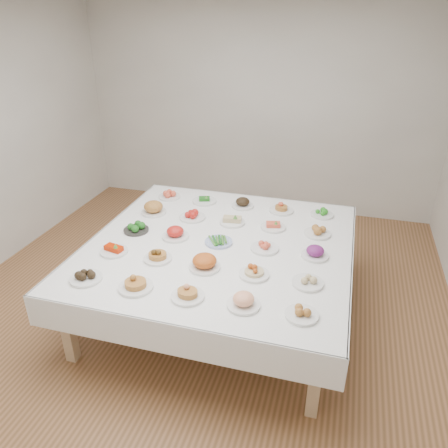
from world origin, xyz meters
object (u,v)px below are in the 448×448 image
(dish_24, at_px, (322,212))
(dish_12, at_px, (219,241))
(display_table, at_px, (220,249))
(dish_0, at_px, (86,275))

(dish_24, bearing_deg, dish_12, -135.15)
(display_table, bearing_deg, dish_24, 45.23)
(dish_12, bearing_deg, dish_0, -134.29)
(dish_0, xyz_separation_m, dish_12, (0.85, 0.88, -0.02))
(display_table, xyz_separation_m, dish_0, (-0.86, -0.87, 0.11))
(dish_12, xyz_separation_m, dish_24, (0.87, 0.87, 0.02))
(dish_0, relative_size, dish_24, 1.09)
(dish_12, bearing_deg, display_table, -15.79)
(dish_0, bearing_deg, display_table, 45.33)
(display_table, relative_size, dish_0, 9.43)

